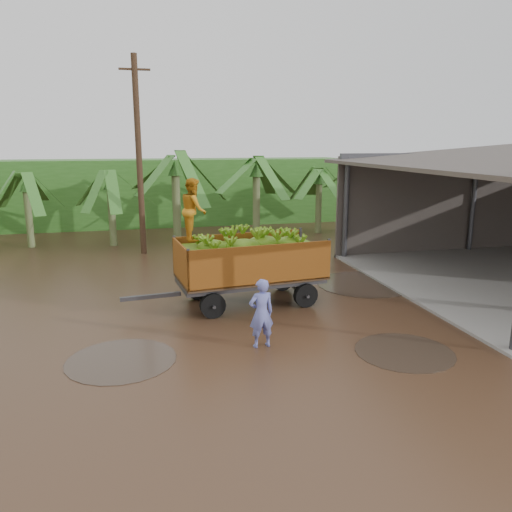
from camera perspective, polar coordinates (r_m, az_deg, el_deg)
The scene contains 6 objects.
ground at distance 13.43m, azimuth -1.34°, elevation -6.84°, with size 100.00×100.00×0.00m, color black.
hedge_north at distance 28.50m, azimuth -12.19°, elevation 7.13°, with size 22.00×3.00×3.60m, color #2D661E.
banana_trailer at distance 14.12m, azimuth -0.91°, elevation -0.50°, with size 5.74×2.41×3.60m.
man_blue at distance 11.24m, azimuth 0.60°, elevation -6.55°, with size 0.58×0.38×1.59m, color #686EBD.
utility_pole at distance 20.84m, azimuth -13.23°, elevation 11.06°, with size 1.20×0.24×7.85m.
banana_plants at distance 20.23m, azimuth -16.33°, elevation 4.70°, with size 24.41×17.65×4.12m.
Camera 1 is at (-2.63, -12.36, 4.55)m, focal length 35.00 mm.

